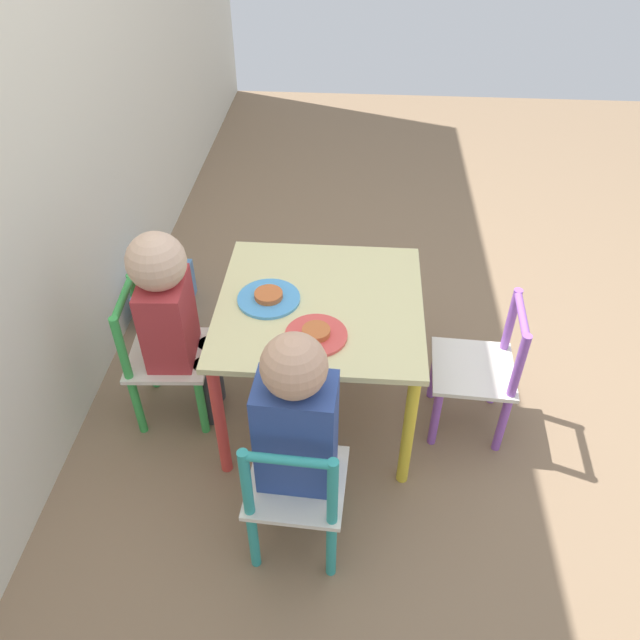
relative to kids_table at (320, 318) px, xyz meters
name	(u,v)px	position (x,y,z in m)	size (l,w,h in m)	color
ground_plane	(320,407)	(0.00, 0.00, -0.41)	(6.00, 6.00, 0.00)	#7F664C
kids_table	(320,318)	(0.00, 0.00, 0.00)	(0.63, 0.63, 0.48)	beige
chair_teal	(296,492)	(-0.52, 0.03, -0.17)	(0.27, 0.27, 0.50)	silver
chair_green	(163,357)	(-0.03, 0.52, -0.17)	(0.28, 0.28, 0.50)	silver
chair_purple	(480,371)	(-0.03, -0.52, -0.17)	(0.27, 0.27, 0.50)	silver
child_left	(297,426)	(-0.46, 0.03, 0.03)	(0.22, 0.21, 0.75)	#38383D
child_back	(172,312)	(-0.03, 0.46, 0.03)	(0.21, 0.23, 0.72)	#38383D
plate_left	(316,334)	(-0.16, 0.00, 0.07)	(0.18, 0.18, 0.03)	#E54C47
plate_back	(269,298)	(0.00, 0.16, 0.07)	(0.19, 0.19, 0.03)	#4C9EE0
storage_bin	(165,295)	(0.49, 0.67, -0.33)	(0.29, 0.18, 0.17)	#4C7FB7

